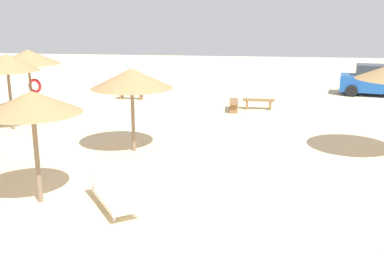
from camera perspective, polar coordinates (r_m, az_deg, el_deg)
The scene contains 10 objects.
ground_plane at distance 10.49m, azimuth -2.45°, elevation -10.41°, with size 80.00×80.00×0.00m, color beige.
parasol_1 at distance 10.80m, azimuth -19.86°, elevation 3.06°, with size 2.27×2.27×2.71m.
parasol_3 at distance 18.52m, azimuth -22.68°, elevation 7.73°, with size 2.46×2.46×2.94m.
parasol_4 at distance 22.28m, azimuth -20.32°, elevation 8.51°, with size 2.97×2.97×2.84m.
parasol_6 at distance 14.41m, azimuth -7.76°, elevation 6.32°, with size 2.64×2.64×2.75m.
lounger_1 at distance 10.63m, azimuth -10.10°, elevation -8.43°, with size 1.63×1.92×0.68m.
bench_0 at distance 21.50m, azimuth 8.54°, elevation 3.30°, with size 1.50×0.41×0.49m.
bench_1 at distance 24.09m, azimuth -7.83°, elevation 4.50°, with size 1.51×0.44×0.49m.
bench_2 at distance 20.98m, azimuth 5.37°, elevation 3.13°, with size 0.50×1.52×0.49m.
parked_car at distance 26.99m, azimuth 22.67°, elevation 5.61°, with size 4.25×2.57×1.72m.
Camera 1 is at (1.84, -9.35, 4.38)m, focal length 41.53 mm.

